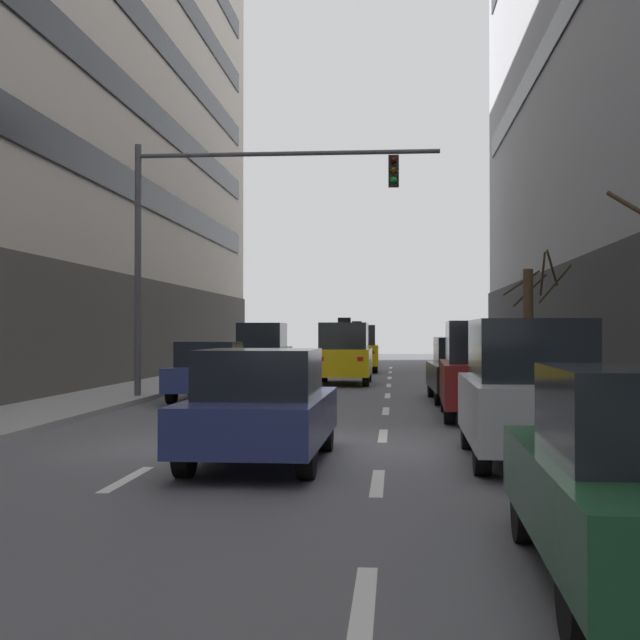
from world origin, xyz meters
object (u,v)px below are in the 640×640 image
object	(u,v)px
taxi_driving_3	(357,349)
car_parked_2	(484,370)
car_parked_1	(528,391)
car_parked_3	(467,370)
street_tree_0	(530,324)
taxi_driving_2	(344,353)
car_driving_4	(211,371)
traffic_signal_0	(224,220)
car_driving_0	(262,352)
pedestrian_0	(513,355)
car_driving_1	(261,407)

from	to	relation	value
taxi_driving_3	car_parked_2	size ratio (longest dim) A/B	1.04
car_parked_1	car_parked_3	xyz separation A→B (m)	(0.00, 11.09, -0.18)
car_parked_2	street_tree_0	bearing A→B (deg)	74.83
car_parked_1	taxi_driving_3	bearing A→B (deg)	97.49
taxi_driving_2	taxi_driving_3	bearing A→B (deg)	89.76
car_parked_1	car_parked_2	xyz separation A→B (m)	(0.00, 6.44, 0.02)
car_parked_3	taxi_driving_3	bearing A→B (deg)	102.20
taxi_driving_3	car_driving_4	world-z (taller)	taxi_driving_3
car_parked_1	car_parked_2	world-z (taller)	car_parked_2
car_parked_3	street_tree_0	size ratio (longest dim) A/B	1.12
car_driving_4	street_tree_0	bearing A→B (deg)	21.88
car_parked_3	street_tree_0	bearing A→B (deg)	57.45
car_parked_3	traffic_signal_0	world-z (taller)	traffic_signal_0
taxi_driving_2	car_parked_1	distance (m)	19.10
taxi_driving_3	car_parked_3	bearing A→B (deg)	-77.80
car_parked_1	traffic_signal_0	xyz separation A→B (m)	(-6.58, 10.63, 3.90)
car_driving_0	car_driving_4	world-z (taller)	car_driving_0
pedestrian_0	car_parked_1	bearing A→B (deg)	-96.85
taxi_driving_2	pedestrian_0	bearing A→B (deg)	1.49
car_parked_2	taxi_driving_2	bearing A→B (deg)	107.03
taxi_driving_2	car_parked_1	size ratio (longest dim) A/B	1.06
traffic_signal_0	pedestrian_0	size ratio (longest dim) A/B	5.25
car_driving_0	car_parked_3	world-z (taller)	car_driving_0
car_driving_4	traffic_signal_0	xyz separation A→B (m)	(0.40, -0.21, 4.13)
taxi_driving_3	car_driving_4	xyz separation A→B (m)	(-3.26, -17.47, -0.29)
traffic_signal_0	street_tree_0	world-z (taller)	traffic_signal_0
car_driving_4	street_tree_0	xyz separation A→B (m)	(9.17, 3.68, 1.33)
car_parked_1	street_tree_0	bearing A→B (deg)	81.43
car_parked_3	car_driving_4	bearing A→B (deg)	-177.91
taxi_driving_2	car_parked_1	world-z (taller)	taxi_driving_2
car_parked_2	pedestrian_0	size ratio (longest dim) A/B	2.79
taxi_driving_3	car_parked_1	distance (m)	28.55
car_driving_0	car_parked_2	xyz separation A→B (m)	(7.09, -14.67, -0.05)
taxi_driving_2	car_parked_2	bearing A→B (deg)	-72.97
pedestrian_0	car_driving_4	bearing A→B (deg)	-139.00
traffic_signal_0	car_parked_3	bearing A→B (deg)	4.05
car_parked_3	car_parked_2	bearing A→B (deg)	-90.02
taxi_driving_2	car_driving_4	size ratio (longest dim) A/B	1.05
taxi_driving_2	car_parked_2	xyz separation A→B (m)	(3.76, -12.28, -0.04)
car_parked_1	car_parked_2	distance (m)	6.44
taxi_driving_2	car_parked_3	world-z (taller)	taxi_driving_2
taxi_driving_2	car_driving_4	distance (m)	8.52
car_driving_1	taxi_driving_3	xyz separation A→B (m)	(0.13, 28.82, 0.28)
car_driving_0	pedestrian_0	xyz separation A→B (m)	(9.36, -2.23, -0.05)
car_driving_0	car_parked_3	bearing A→B (deg)	-54.69
traffic_signal_0	street_tree_0	bearing A→B (deg)	23.95
car_parked_1	street_tree_0	size ratio (longest dim) A/B	1.03
taxi_driving_3	street_tree_0	bearing A→B (deg)	-66.80
car_parked_1	car_parked_3	size ratio (longest dim) A/B	0.92
car_driving_4	car_parked_2	size ratio (longest dim) A/B	0.98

